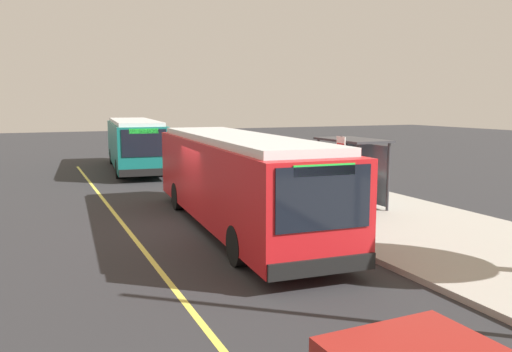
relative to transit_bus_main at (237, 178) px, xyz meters
name	(u,v)px	position (x,y,z in m)	size (l,w,h in m)	color
ground_plane	(198,225)	(-0.88, -1.01, -1.62)	(120.00, 120.00, 0.00)	#2B2B2D
sidewalk_curb	(353,208)	(-0.88, 4.99, -1.54)	(44.00, 6.40, 0.15)	#A8A399
lane_stripe_center	(129,232)	(-0.88, -3.21, -1.61)	(36.00, 0.14, 0.01)	#E0D64C
transit_bus_main	(237,178)	(0.00, 0.00, 0.00)	(11.88, 3.30, 2.95)	red
transit_bus_second	(134,142)	(-15.95, -0.17, 0.00)	(11.31, 3.62, 2.95)	#146B66
bus_shelter	(353,158)	(-1.20, 5.12, 0.30)	(2.90, 1.60, 2.48)	#333338
waiting_bench	(349,192)	(-1.10, 4.93, -0.98)	(1.60, 0.48, 0.95)	brown
route_sign_post	(341,169)	(1.70, 2.71, 0.34)	(0.44, 0.08, 2.80)	#333338
pedestrian_commuter	(301,182)	(-1.26, 2.98, -0.50)	(0.24, 0.40, 1.69)	#282D47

